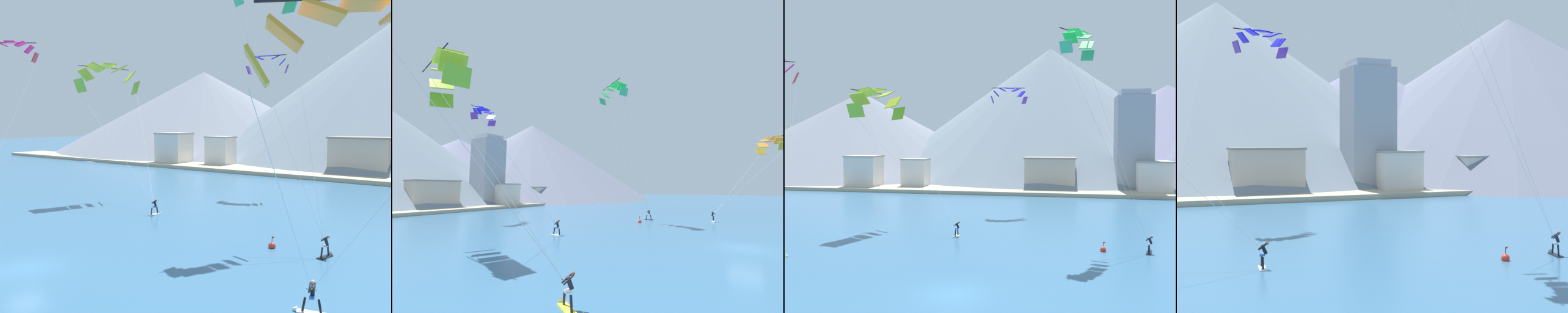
% 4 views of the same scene
% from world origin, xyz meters
% --- Properties ---
extents(ground_plane, '(400.00, 400.00, 0.00)m').
position_xyz_m(ground_plane, '(0.00, 0.00, 0.00)').
color(ground_plane, '#336084').
extents(kitesurfer_near_lead, '(0.67, 1.77, 1.73)m').
position_xyz_m(kitesurfer_near_lead, '(-4.10, 17.49, 0.51)').
color(kitesurfer_near_lead, white).
rests_on(kitesurfer_near_lead, ground).
extents(kitesurfer_near_trail, '(0.79, 1.79, 1.75)m').
position_xyz_m(kitesurfer_near_trail, '(15.11, 14.13, 0.53)').
color(kitesurfer_near_trail, black).
rests_on(kitesurfer_near_trail, ground).
extents(parafoil_kite_near_lead, '(12.86, 8.08, 15.29)m').
position_xyz_m(parafoil_kite_near_lead, '(-15.04, 21.11, 15.19)').
color(parafoil_kite_near_lead, '#7FBE2A').
extents(parafoil_kite_near_trail, '(8.17, 5.89, 20.01)m').
position_xyz_m(parafoil_kite_near_trail, '(8.64, 16.80, 20.20)').
color(parafoil_kite_near_trail, '#39B87B').
extents(parafoil_kite_distant_high_outer, '(5.45, 3.12, 2.46)m').
position_xyz_m(parafoil_kite_distant_high_outer, '(-0.96, 35.81, 17.31)').
color(parafoil_kite_distant_high_outer, '#582E9B').
extents(race_marker_buoy, '(0.56, 0.56, 1.02)m').
position_xyz_m(race_marker_buoy, '(10.94, 13.86, 0.16)').
color(race_marker_buoy, red).
rests_on(race_marker_buoy, ground).
extents(shoreline_strip, '(180.00, 10.00, 0.70)m').
position_xyz_m(shoreline_strip, '(0.00, 57.24, 0.35)').
color(shoreline_strip, tan).
rests_on(shoreline_strip, ground).
extents(shore_building_harbour_front, '(6.53, 6.75, 6.42)m').
position_xyz_m(shore_building_harbour_front, '(23.83, 60.54, 3.22)').
color(shore_building_harbour_front, silver).
rests_on(shore_building_harbour_front, ground).
extents(shore_building_promenade_mid, '(10.31, 5.59, 6.95)m').
position_xyz_m(shore_building_promenade_mid, '(4.13, 60.97, 3.49)').
color(shore_building_promenade_mid, '#B7AD9E').
rests_on(shore_building_promenade_mid, ground).
extents(shore_building_quay_east, '(6.96, 5.76, 7.11)m').
position_xyz_m(shore_building_quay_east, '(-35.24, 58.35, 3.56)').
color(shore_building_quay_east, silver).
rests_on(shore_building_quay_east, ground).
extents(shore_building_old_town, '(5.44, 4.53, 6.47)m').
position_xyz_m(shore_building_old_town, '(-24.41, 60.57, 3.24)').
color(shore_building_old_town, silver).
rests_on(shore_building_old_town, ground).
extents(highrise_tower, '(7.00, 7.00, 20.44)m').
position_xyz_m(highrise_tower, '(20.63, 64.18, 10.01)').
color(highrise_tower, '#999EA8').
rests_on(highrise_tower, ground).
extents(mountain_peak_west_ridge, '(93.98, 93.98, 25.24)m').
position_xyz_m(mountain_peak_west_ridge, '(-55.87, 98.67, 12.62)').
color(mountain_peak_west_ridge, slate).
rests_on(mountain_peak_west_ridge, ground).
extents(mountain_peak_central_summit, '(108.33, 108.33, 38.72)m').
position_xyz_m(mountain_peak_central_summit, '(2.14, 109.78, 19.36)').
color(mountain_peak_central_summit, slate).
rests_on(mountain_peak_central_summit, ground).
extents(mountain_peak_far_spur, '(95.92, 95.92, 26.27)m').
position_xyz_m(mountain_peak_far_spur, '(35.80, 105.83, 13.13)').
color(mountain_peak_far_spur, slate).
rests_on(mountain_peak_far_spur, ground).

